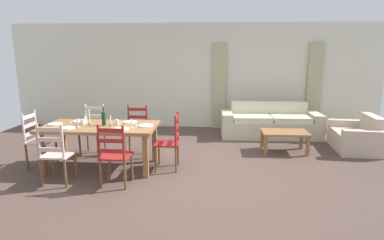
% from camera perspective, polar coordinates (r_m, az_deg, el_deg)
% --- Properties ---
extents(ground_plane, '(9.60, 9.60, 0.02)m').
position_cam_1_polar(ground_plane, '(5.32, -2.05, -9.36)').
color(ground_plane, '#503D35').
extents(wall_far, '(9.60, 0.16, 2.70)m').
position_cam_1_polar(wall_far, '(8.26, 0.29, 8.04)').
color(wall_far, beige).
rests_on(wall_far, ground_plane).
extents(curtain_panel_left, '(0.35, 0.08, 2.20)m').
position_cam_1_polar(curtain_panel_left, '(8.13, 5.01, 6.15)').
color(curtain_panel_left, '#B0B183').
rests_on(curtain_panel_left, ground_plane).
extents(curtain_panel_right, '(0.35, 0.08, 2.20)m').
position_cam_1_polar(curtain_panel_right, '(8.52, 21.45, 5.64)').
color(curtain_panel_right, '#B0B183').
rests_on(curtain_panel_right, ground_plane).
extents(dining_table, '(1.90, 0.96, 0.75)m').
position_cam_1_polar(dining_table, '(5.49, -16.44, -1.83)').
color(dining_table, olive).
rests_on(dining_table, ground_plane).
extents(dining_chair_near_left, '(0.42, 0.40, 0.96)m').
position_cam_1_polar(dining_chair_near_left, '(5.06, -23.65, -5.72)').
color(dining_chair_near_left, beige).
rests_on(dining_chair_near_left, ground_plane).
extents(dining_chair_near_right, '(0.44, 0.42, 0.96)m').
position_cam_1_polar(dining_chair_near_right, '(4.72, -13.96, -6.27)').
color(dining_chair_near_right, maroon).
rests_on(dining_chair_near_right, ground_plane).
extents(dining_chair_far_left, '(0.44, 0.42, 0.96)m').
position_cam_1_polar(dining_chair_far_left, '(6.38, -17.68, -1.71)').
color(dining_chair_far_left, beige).
rests_on(dining_chair_far_left, ground_plane).
extents(dining_chair_far_right, '(0.43, 0.41, 0.96)m').
position_cam_1_polar(dining_chair_far_right, '(6.08, -10.14, -1.98)').
color(dining_chair_far_right, maroon).
rests_on(dining_chair_far_right, ground_plane).
extents(dining_chair_head_west, '(0.41, 0.43, 0.96)m').
position_cam_1_polar(dining_chair_head_west, '(6.04, -26.42, -3.18)').
color(dining_chair_head_west, beige).
rests_on(dining_chair_head_west, ground_plane).
extents(dining_chair_head_east, '(0.40, 0.42, 0.96)m').
position_cam_1_polar(dining_chair_head_east, '(5.28, -4.05, -3.97)').
color(dining_chair_head_east, maroon).
rests_on(dining_chair_head_east, ground_plane).
extents(dinner_plate_near_left, '(0.24, 0.24, 0.02)m').
position_cam_1_polar(dinner_plate_near_left, '(5.42, -21.88, -1.35)').
color(dinner_plate_near_left, white).
rests_on(dinner_plate_near_left, dining_table).
extents(fork_near_left, '(0.02, 0.17, 0.01)m').
position_cam_1_polar(fork_near_left, '(5.49, -23.29, -1.37)').
color(fork_near_left, silver).
rests_on(fork_near_left, dining_table).
extents(dinner_plate_near_right, '(0.24, 0.24, 0.02)m').
position_cam_1_polar(dinner_plate_near_right, '(5.09, -12.72, -1.58)').
color(dinner_plate_near_right, white).
rests_on(dinner_plate_near_right, dining_table).
extents(fork_near_right, '(0.02, 0.17, 0.01)m').
position_cam_1_polar(fork_near_right, '(5.14, -14.32, -1.61)').
color(fork_near_right, silver).
rests_on(fork_near_right, dining_table).
extents(dinner_plate_far_left, '(0.24, 0.24, 0.02)m').
position_cam_1_polar(dinner_plate_far_left, '(5.86, -19.79, -0.22)').
color(dinner_plate_far_left, white).
rests_on(dinner_plate_far_left, dining_table).
extents(fork_far_left, '(0.03, 0.17, 0.01)m').
position_cam_1_polar(fork_far_left, '(5.92, -21.11, -0.25)').
color(fork_far_left, silver).
rests_on(fork_far_left, dining_table).
extents(dinner_plate_far_right, '(0.24, 0.24, 0.02)m').
position_cam_1_polar(dinner_plate_far_right, '(5.56, -11.26, -0.37)').
color(dinner_plate_far_right, white).
rests_on(dinner_plate_far_right, dining_table).
extents(fork_far_right, '(0.02, 0.17, 0.01)m').
position_cam_1_polar(fork_far_right, '(5.60, -12.74, -0.40)').
color(fork_far_right, silver).
rests_on(fork_far_right, dining_table).
extents(dinner_plate_head_west, '(0.24, 0.24, 0.02)m').
position_cam_1_polar(dinner_plate_head_west, '(5.78, -23.76, -0.69)').
color(dinner_plate_head_west, white).
rests_on(dinner_plate_head_west, dining_table).
extents(fork_head_west, '(0.03, 0.17, 0.01)m').
position_cam_1_polar(fork_head_west, '(5.86, -25.06, -0.72)').
color(fork_head_west, silver).
rests_on(fork_head_west, dining_table).
extents(dinner_plate_head_east, '(0.24, 0.24, 0.02)m').
position_cam_1_polar(dinner_plate_head_east, '(5.24, -8.49, -1.01)').
color(dinner_plate_head_east, white).
rests_on(dinner_plate_head_east, dining_table).
extents(fork_head_east, '(0.02, 0.17, 0.01)m').
position_cam_1_polar(fork_head_east, '(5.28, -10.08, -1.05)').
color(fork_head_east, silver).
rests_on(fork_head_east, dining_table).
extents(wine_bottle, '(0.07, 0.07, 0.32)m').
position_cam_1_polar(wine_bottle, '(5.43, -15.86, 0.29)').
color(wine_bottle, '#143819').
rests_on(wine_bottle, dining_table).
extents(wine_glass_near_left, '(0.06, 0.06, 0.16)m').
position_cam_1_polar(wine_glass_near_left, '(5.45, -20.15, -0.04)').
color(wine_glass_near_left, white).
rests_on(wine_glass_near_left, dining_table).
extents(wine_glass_near_right, '(0.06, 0.06, 0.16)m').
position_cam_1_polar(wine_glass_near_right, '(5.13, -10.97, -0.23)').
color(wine_glass_near_right, white).
rests_on(wine_glass_near_right, dining_table).
extents(wine_glass_far_left, '(0.06, 0.06, 0.16)m').
position_cam_1_polar(wine_glass_far_left, '(5.67, -18.96, 0.51)').
color(wine_glass_far_left, white).
rests_on(wine_glass_far_left, dining_table).
extents(coffee_cup_primary, '(0.07, 0.07, 0.09)m').
position_cam_1_polar(coffee_cup_primary, '(5.41, -13.57, -0.42)').
color(coffee_cup_primary, silver).
rests_on(coffee_cup_primary, dining_table).
extents(coffee_cup_secondary, '(0.07, 0.07, 0.09)m').
position_cam_1_polar(coffee_cup_secondary, '(5.61, -19.42, -0.35)').
color(coffee_cup_secondary, silver).
rests_on(coffee_cup_secondary, dining_table).
extents(candle_tall, '(0.05, 0.05, 0.27)m').
position_cam_1_polar(candle_tall, '(5.53, -18.22, -0.07)').
color(candle_tall, '#998C66').
rests_on(candle_tall, dining_table).
extents(candle_short, '(0.05, 0.05, 0.17)m').
position_cam_1_polar(candle_short, '(5.35, -14.66, -0.61)').
color(candle_short, '#998C66').
rests_on(candle_short, dining_table).
extents(couch, '(2.30, 0.85, 0.80)m').
position_cam_1_polar(couch, '(7.62, 14.03, -0.73)').
color(couch, beige).
rests_on(couch, ground_plane).
extents(coffee_table, '(0.90, 0.56, 0.42)m').
position_cam_1_polar(coffee_table, '(6.46, 16.60, -2.57)').
color(coffee_table, olive).
rests_on(coffee_table, ground_plane).
extents(armchair_upholstered, '(0.89, 1.22, 0.72)m').
position_cam_1_polar(armchair_upholstered, '(7.21, 28.16, -2.91)').
color(armchair_upholstered, beige).
rests_on(armchair_upholstered, ground_plane).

